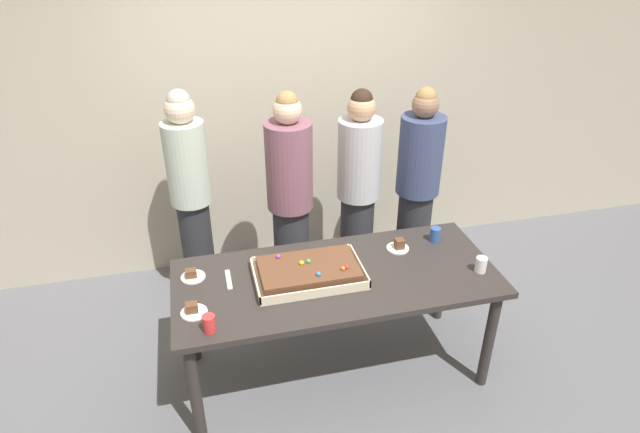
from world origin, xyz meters
TOP-DOWN VIEW (x-y plane):
  - ground_plane at (0.00, 0.00)m, footprint 12.00×12.00m
  - interior_back_panel at (0.00, 1.60)m, footprint 8.00×0.12m
  - party_table at (0.00, 0.00)m, footprint 2.01×0.86m
  - sheet_cake at (-0.17, 0.03)m, footprint 0.67×0.43m
  - plated_slice_near_left at (-0.87, 0.19)m, footprint 0.15×0.15m
  - plated_slice_near_right at (-0.88, -0.15)m, footprint 0.15×0.15m
  - plated_slice_far_left at (0.48, 0.19)m, footprint 0.15×0.15m
  - drink_cup_nearest at (0.89, -0.17)m, footprint 0.07×0.07m
  - drink_cup_middle at (-0.80, -0.32)m, footprint 0.07×0.07m
  - drink_cup_far_end at (0.76, 0.23)m, footprint 0.07×0.07m
  - cake_server_utensil at (-0.65, 0.12)m, footprint 0.03×0.20m
  - person_serving_front at (0.90, 0.87)m, footprint 0.34×0.34m
  - person_green_shirt_behind at (0.42, 0.90)m, footprint 0.33×0.33m
  - person_striped_tie_right at (-0.83, 1.03)m, footprint 0.30×0.30m
  - person_far_right_suit at (-0.14, 0.78)m, footprint 0.33×0.33m

SIDE VIEW (x-z plane):
  - ground_plane at x=0.00m, z-range 0.00..0.00m
  - party_table at x=0.00m, z-range 0.31..1.10m
  - cake_server_utensil at x=-0.65m, z-range 0.80..0.80m
  - plated_slice_near_left at x=-0.87m, z-range 0.78..0.84m
  - plated_slice_near_right at x=-0.88m, z-range 0.78..0.85m
  - plated_slice_far_left at x=0.48m, z-range 0.78..0.86m
  - sheet_cake at x=-0.17m, z-range 0.78..0.89m
  - drink_cup_nearest at x=0.89m, z-range 0.80..0.90m
  - drink_cup_middle at x=-0.80m, z-range 0.80..0.90m
  - drink_cup_far_end at x=0.76m, z-range 0.80..0.90m
  - person_serving_front at x=0.90m, z-range 0.03..1.71m
  - person_green_shirt_behind at x=0.42m, z-range 0.04..1.72m
  - person_far_right_suit at x=-0.14m, z-range 0.04..1.78m
  - person_striped_tie_right at x=-0.83m, z-range 0.05..1.79m
  - interior_back_panel at x=0.00m, z-range 0.00..3.00m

